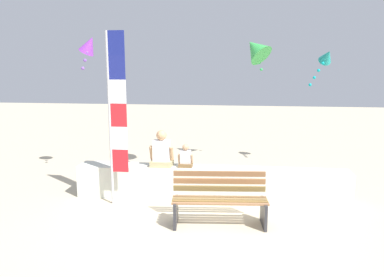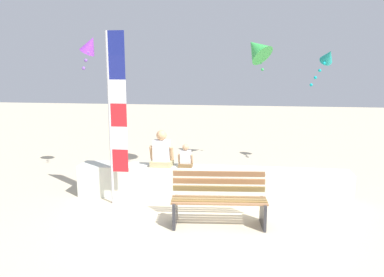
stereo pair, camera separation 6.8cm
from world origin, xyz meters
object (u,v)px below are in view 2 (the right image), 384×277
at_px(park_bench, 219,201).
at_px(person_adult, 162,152).
at_px(person_child, 186,158).
at_px(kite_teal, 328,57).
at_px(kite_purple, 90,45).
at_px(flag_banner, 115,110).
at_px(kite_green, 257,49).

relative_size(park_bench, person_adult, 2.22).
bearing_deg(park_bench, person_child, 121.85).
bearing_deg(person_adult, kite_teal, 35.56).
distance_m(person_child, kite_teal, 4.67).
relative_size(person_adult, kite_teal, 0.75).
bearing_deg(kite_purple, kite_teal, 13.39).
distance_m(flag_banner, kite_purple, 2.55).
bearing_deg(person_child, kite_teal, 39.53).
distance_m(kite_teal, kite_green, 1.80).
relative_size(person_adult, kite_green, 0.71).
height_order(person_adult, kite_green, kite_green).
bearing_deg(kite_purple, kite_green, 22.02).
bearing_deg(kite_teal, park_bench, -122.23).
bearing_deg(kite_green, flag_banner, -128.60).
xyz_separation_m(park_bench, person_child, (-0.77, 1.24, 0.43)).
distance_m(person_child, flag_banner, 1.73).
relative_size(kite_teal, kite_purple, 1.18).
bearing_deg(kite_green, kite_teal, -7.46).
distance_m(flag_banner, kite_green, 4.56).
distance_m(park_bench, person_adult, 1.85).
height_order(park_bench, person_adult, person_adult).
relative_size(person_adult, person_child, 1.57).
relative_size(park_bench, flag_banner, 0.50).
bearing_deg(flag_banner, kite_purple, 122.96).
bearing_deg(park_bench, person_adult, 135.67).
xyz_separation_m(kite_teal, kite_purple, (-5.70, -1.36, 0.25)).
relative_size(person_child, kite_teal, 0.48).
bearing_deg(person_child, kite_green, 63.31).
height_order(kite_purple, kite_green, kite_green).
relative_size(park_bench, person_child, 3.49).
xyz_separation_m(park_bench, person_adult, (-1.27, 1.24, 0.54)).
bearing_deg(kite_green, person_adult, -124.00).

